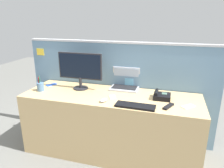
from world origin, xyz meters
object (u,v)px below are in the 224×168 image
at_px(cell_phone_silver_slab, 112,97).
at_px(cell_phone_white_slab, 188,107).
at_px(laptop, 125,83).
at_px(pen_cup, 40,87).
at_px(cell_phone_blue_case, 51,85).
at_px(computer_mouse_right_hand, 103,100).
at_px(desktop_monitor, 80,68).
at_px(desk_phone, 161,96).
at_px(keyboard_main, 135,106).
at_px(tv_remote, 168,106).

bearing_deg(cell_phone_silver_slab, cell_phone_white_slab, -25.14).
bearing_deg(laptop, pen_cup, -157.98).
bearing_deg(pen_cup, cell_phone_white_slab, -0.16).
distance_m(laptop, cell_phone_blue_case, 0.98).
distance_m(computer_mouse_right_hand, pen_cup, 0.85).
height_order(laptop, pen_cup, laptop).
height_order(laptop, cell_phone_blue_case, laptop).
bearing_deg(laptop, cell_phone_silver_slab, -99.67).
bearing_deg(cell_phone_silver_slab, cell_phone_blue_case, 144.22).
relative_size(laptop, cell_phone_blue_case, 2.51).
bearing_deg(computer_mouse_right_hand, desktop_monitor, 155.92).
bearing_deg(computer_mouse_right_hand, desk_phone, 38.47).
xyz_separation_m(computer_mouse_right_hand, pen_cup, (-0.84, 0.11, 0.04)).
bearing_deg(pen_cup, desktop_monitor, 26.01).
relative_size(keyboard_main, cell_phone_silver_slab, 3.21).
bearing_deg(desktop_monitor, desk_phone, -3.82).
bearing_deg(desk_phone, keyboard_main, -128.42).
distance_m(desktop_monitor, keyboard_main, 0.88).
bearing_deg(laptop, computer_mouse_right_hand, -103.93).
relative_size(desk_phone, cell_phone_white_slab, 1.32).
bearing_deg(cell_phone_white_slab, tv_remote, -115.66).
bearing_deg(cell_phone_white_slab, cell_phone_silver_slab, -136.02).
relative_size(cell_phone_silver_slab, cell_phone_white_slab, 0.90).
bearing_deg(desktop_monitor, cell_phone_white_slab, -9.78).
relative_size(pen_cup, cell_phone_silver_slab, 1.50).
bearing_deg(desk_phone, computer_mouse_right_hand, -156.31).
height_order(cell_phone_silver_slab, cell_phone_white_slab, same).
relative_size(laptop, tv_remote, 2.03).
height_order(laptop, keyboard_main, laptop).
relative_size(desk_phone, computer_mouse_right_hand, 1.83).
distance_m(desktop_monitor, cell_phone_blue_case, 0.51).
bearing_deg(tv_remote, pen_cup, -158.05).
bearing_deg(cell_phone_blue_case, keyboard_main, 12.70).
relative_size(laptop, cell_phone_silver_slab, 2.76).
height_order(cell_phone_blue_case, tv_remote, tv_remote).
xyz_separation_m(laptop, cell_phone_silver_slab, (-0.06, -0.36, -0.06)).
bearing_deg(cell_phone_blue_case, laptop, 39.97).
height_order(cell_phone_silver_slab, tv_remote, tv_remote).
xyz_separation_m(cell_phone_white_slab, tv_remote, (-0.19, -0.06, 0.01)).
height_order(desktop_monitor, cell_phone_white_slab, desktop_monitor).
bearing_deg(desktop_monitor, cell_phone_blue_case, 177.66).
bearing_deg(desktop_monitor, keyboard_main, -25.84).
xyz_separation_m(desktop_monitor, desk_phone, (0.99, -0.07, -0.23)).
bearing_deg(cell_phone_white_slab, desktop_monitor, -143.58).
distance_m(keyboard_main, pen_cup, 1.20).
xyz_separation_m(desk_phone, cell_phone_blue_case, (-1.43, 0.08, -0.03)).
relative_size(desktop_monitor, laptop, 1.63).
bearing_deg(pen_cup, keyboard_main, -7.26).
xyz_separation_m(desk_phone, tv_remote, (0.08, -0.22, -0.02)).
distance_m(computer_mouse_right_hand, cell_phone_white_slab, 0.87).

